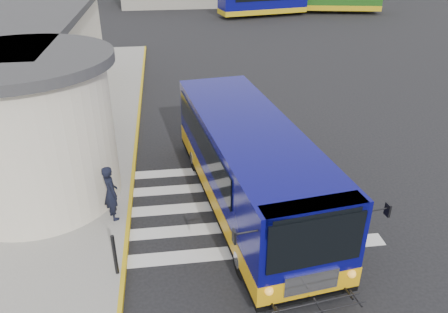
{
  "coord_description": "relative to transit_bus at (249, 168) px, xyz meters",
  "views": [
    {
      "loc": [
        -2.58,
        -12.83,
        8.29
      ],
      "look_at": [
        -0.91,
        -0.5,
        1.69
      ],
      "focal_mm": 35.0,
      "sensor_mm": 36.0,
      "label": 1
    }
  ],
  "objects": [
    {
      "name": "curb_strip",
      "position": [
        -3.9,
        4.82,
        -1.31
      ],
      "size": [
        0.12,
        34.0,
        0.16
      ],
      "primitive_type": "cube",
      "color": "gold",
      "rests_on": "ground"
    },
    {
      "name": "bollard",
      "position": [
        -4.05,
        -2.94,
        -0.63
      ],
      "size": [
        0.1,
        0.1,
        1.22
      ],
      "primitive_type": "cylinder",
      "color": "black",
      "rests_on": "sidewalk"
    },
    {
      "name": "sidewalk",
      "position": [
        -8.85,
        4.82,
        -1.32
      ],
      "size": [
        10.0,
        34.0,
        0.15
      ],
      "primitive_type": "cube",
      "color": "gray",
      "rests_on": "ground"
    },
    {
      "name": "ground",
      "position": [
        0.15,
        0.82,
        -1.39
      ],
      "size": [
        140.0,
        140.0,
        0.0
      ],
      "primitive_type": "plane",
      "color": "black",
      "rests_on": "ground"
    },
    {
      "name": "pedestrian_b",
      "position": [
        -5.67,
        -0.4,
        -0.4
      ],
      "size": [
        0.97,
        1.03,
        1.69
      ],
      "primitive_type": "imported",
      "rotation": [
        0.0,
        0.0,
        -1.04
      ],
      "color": "black",
      "rests_on": "sidewalk"
    },
    {
      "name": "transit_bus",
      "position": [
        0.0,
        0.0,
        0.0
      ],
      "size": [
        4.44,
        10.56,
        2.91
      ],
      "rotation": [
        0.0,
        0.0,
        0.13
      ],
      "color": "#080861",
      "rests_on": "ground"
    },
    {
      "name": "far_bus_a",
      "position": [
        7.75,
        33.65,
        0.11
      ],
      "size": [
        9.27,
        4.28,
        2.31
      ],
      "rotation": [
        0.0,
        0.0,
        1.78
      ],
      "color": "#08085E",
      "rests_on": "ground"
    },
    {
      "name": "crosswalk",
      "position": [
        -0.35,
        0.02,
        -1.38
      ],
      "size": [
        8.0,
        5.35,
        0.01
      ],
      "color": "silver",
      "rests_on": "ground"
    },
    {
      "name": "pedestrian_a",
      "position": [
        -4.35,
        -0.38,
        -0.33
      ],
      "size": [
        0.69,
        0.79,
        1.82
      ],
      "primitive_type": "imported",
      "rotation": [
        0.0,
        0.0,
        2.03
      ],
      "color": "black",
      "rests_on": "sidewalk"
    }
  ]
}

